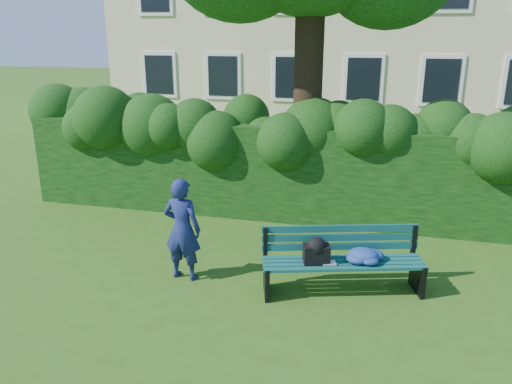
# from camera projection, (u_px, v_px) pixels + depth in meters

# --- Properties ---
(ground) EXTENTS (80.00, 80.00, 0.00)m
(ground) POSITION_uv_depth(u_px,v_px,m) (247.00, 260.00, 7.90)
(ground) COLOR #335915
(ground) RESTS_ON ground
(hedge) EXTENTS (10.00, 1.00, 1.80)m
(hedge) POSITION_uv_depth(u_px,v_px,m) (277.00, 170.00, 9.66)
(hedge) COLOR black
(hedge) RESTS_ON ground
(park_bench) EXTENTS (2.26, 1.16, 0.89)m
(park_bench) POSITION_uv_depth(u_px,v_px,m) (344.00, 258.00, 6.82)
(park_bench) COLOR #0E473C
(park_bench) RESTS_ON ground
(man_reading) EXTENTS (0.58, 0.40, 1.52)m
(man_reading) POSITION_uv_depth(u_px,v_px,m) (182.00, 229.00, 7.12)
(man_reading) COLOR navy
(man_reading) RESTS_ON ground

